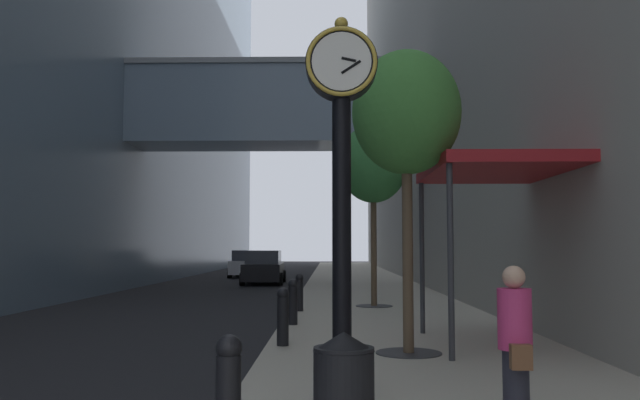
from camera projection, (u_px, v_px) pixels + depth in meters
ground_plane at (304, 289)px, 28.99m from camera, size 110.00×110.00×0.00m
sidewalk_right at (361, 284)px, 31.94m from camera, size 5.38×80.00×0.14m
street_clock at (342, 188)px, 7.47m from camera, size 0.84×0.55×4.48m
bollard_nearest at (228, 394)px, 5.44m from camera, size 0.23×0.23×1.04m
bollard_third at (283, 315)px, 11.66m from camera, size 0.23×0.23×1.04m
bollard_fourth at (293, 301)px, 14.78m from camera, size 0.23×0.23×1.04m
bollard_fifth at (299, 291)px, 17.89m from camera, size 0.23×0.23×1.04m
street_tree_near at (406, 115)px, 11.05m from camera, size 1.86×1.86×5.13m
street_tree_mid_near at (373, 165)px, 19.59m from camera, size 2.07×2.07×5.48m
trash_bin at (344, 393)px, 5.50m from camera, size 0.53×0.53×1.05m
pedestrian_walking at (515, 342)px, 6.47m from camera, size 0.35×0.46×1.59m
storefront_awning at (492, 172)px, 11.90m from camera, size 2.40×3.60×3.30m
car_black_near at (264, 268)px, 33.13m from camera, size 2.17×4.54×1.71m
car_white_mid at (247, 264)px, 40.73m from camera, size 1.93×4.59×1.68m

